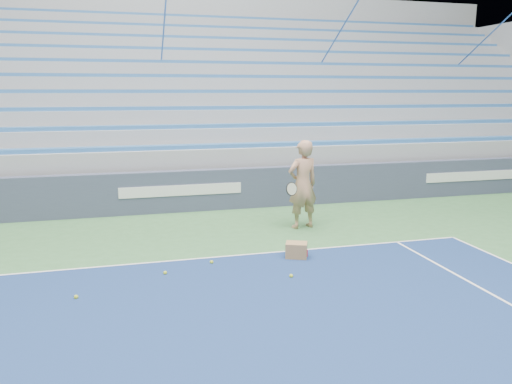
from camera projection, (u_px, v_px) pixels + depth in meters
sponsor_barrier at (181, 191)px, 13.25m from camera, size 30.00×0.32×1.10m
bleachers at (162, 113)px, 18.31m from camera, size 31.00×9.15×7.30m
tennis_player at (303, 185)px, 11.55m from camera, size 1.02×0.93×2.06m
ball_box at (296, 250)px, 9.58m from camera, size 0.49×0.44×0.30m
tennis_ball_0 at (291, 276)px, 8.57m from camera, size 0.07×0.07×0.07m
tennis_ball_1 at (76, 297)px, 7.69m from camera, size 0.07×0.07×0.07m
tennis_ball_2 at (212, 262)px, 9.27m from camera, size 0.07×0.07×0.07m
tennis_ball_3 at (165, 273)px, 8.72m from camera, size 0.07×0.07×0.07m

